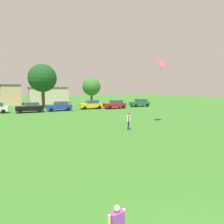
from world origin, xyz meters
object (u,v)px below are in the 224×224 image
object	(u,v)px
child_kite_flyer	(117,222)
parked_car_blue_2	(60,106)
parked_car_red_4	(115,104)
adult_bystander	(129,119)
tree_far_right	(91,87)
parked_car_green_5	(140,103)
tree_right	(42,78)
kite	(161,64)
parked_car_yellow_3	(91,105)
parked_car_black_1	(30,107)

from	to	relation	value
child_kite_flyer	parked_car_blue_2	size ratio (longest dim) A/B	0.25
parked_car_red_4	adult_bystander	bearing A→B (deg)	67.42
adult_bystander	tree_far_right	bearing A→B (deg)	-164.64
adult_bystander	tree_far_right	distance (m)	28.17
child_kite_flyer	tree_far_right	size ratio (longest dim) A/B	0.17
parked_car_red_4	parked_car_green_5	xyz separation A→B (m)	(6.78, 1.49, 0.00)
adult_bystander	tree_right	distance (m)	28.15
parked_car_red_4	tree_far_right	world-z (taller)	tree_far_right
parked_car_blue_2	parked_car_red_4	xyz separation A→B (m)	(10.71, -0.53, 0.00)
parked_car_blue_2	adult_bystander	bearing A→B (deg)	98.30
child_kite_flyer	kite	bearing A→B (deg)	40.62
kite	parked_car_red_4	world-z (taller)	kite
child_kite_flyer	tree_right	xyz separation A→B (m)	(2.80, 39.67, 5.40)
kite	tree_right	xyz separation A→B (m)	(-9.47, 26.00, -0.56)
parked_car_yellow_3	tree_right	size ratio (longest dim) A/B	0.48
child_kite_flyer	tree_right	distance (m)	40.13
parked_car_yellow_3	tree_right	xyz separation A→B (m)	(-8.02, 7.00, 5.19)
parked_car_blue_2	parked_car_green_5	distance (m)	17.52
tree_right	parked_car_yellow_3	bearing A→B (deg)	-41.11
child_kite_flyer	tree_right	size ratio (longest dim) A/B	0.12
child_kite_flyer	parked_car_red_4	xyz separation A→B (m)	(15.35, 31.31, 0.21)
parked_car_red_4	tree_right	world-z (taller)	tree_right
kite	tree_far_right	size ratio (longest dim) A/B	0.21
parked_car_black_1	tree_far_right	world-z (taller)	tree_far_right
child_kite_flyer	parked_car_black_1	distance (m)	31.51
parked_car_yellow_3	child_kite_flyer	bearing A→B (deg)	71.66
parked_car_black_1	parked_car_yellow_3	bearing A→B (deg)	-174.04
parked_car_yellow_3	parked_car_red_4	distance (m)	4.73
parked_car_yellow_3	kite	bearing A→B (deg)	94.34
parked_car_yellow_3	parked_car_red_4	size ratio (longest dim) A/B	1.00
child_kite_flyer	adult_bystander	world-z (taller)	adult_bystander
parked_car_black_1	parked_car_blue_2	distance (m)	4.89
tree_right	parked_car_black_1	bearing A→B (deg)	-110.40
parked_car_black_1	parked_car_yellow_3	size ratio (longest dim) A/B	1.00
adult_bystander	parked_car_red_4	bearing A→B (deg)	-174.92
kite	parked_car_green_5	distance (m)	22.28
parked_car_green_5	tree_right	size ratio (longest dim) A/B	0.48
parked_car_yellow_3	tree_right	world-z (taller)	tree_right
parked_car_black_1	kite	bearing A→B (deg)	125.02
tree_far_right	adult_bystander	bearing A→B (deg)	-102.30
tree_right	tree_far_right	world-z (taller)	tree_right
adult_bystander	parked_car_blue_2	distance (m)	19.68
parked_car_green_5	tree_far_right	world-z (taller)	tree_far_right
parked_car_yellow_3	tree_far_right	xyz separation A→B (m)	(2.61, 7.04, 3.49)
kite	parked_car_blue_2	distance (m)	20.53
parked_car_black_1	parked_car_red_4	xyz separation A→B (m)	(15.59, -0.20, 0.00)
parked_car_blue_2	tree_right	xyz separation A→B (m)	(-1.84, 7.83, 5.19)
parked_car_blue_2	child_kite_flyer	bearing A→B (deg)	81.71
child_kite_flyer	parked_car_red_4	bearing A→B (deg)	56.41
tree_far_right	parked_car_yellow_3	bearing A→B (deg)	-110.36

